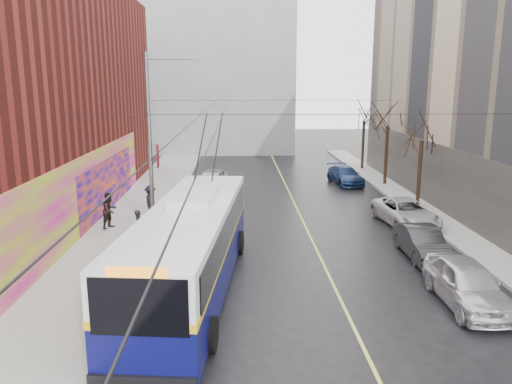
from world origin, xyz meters
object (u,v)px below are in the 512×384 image
Objects in this scene: tree_mid at (388,116)px; tree_far at (365,112)px; tree_near at (423,128)px; pedestrian_b at (110,210)px; trolleybus at (191,247)px; parked_car_a at (467,284)px; parked_car_d at (345,175)px; streetlight_pole at (153,143)px; parked_car_c at (406,212)px; parked_car_b at (422,242)px; following_car at (211,180)px; pedestrian_c at (151,201)px; pedestrian_a at (139,226)px.

tree_far is (0.00, 7.00, -0.11)m from tree_mid.
tree_near is 18.74m from pedestrian_b.
tree_mid is 7.00m from tree_far.
parked_car_a is (9.71, -1.59, -0.94)m from trolleybus.
tree_mid is 5.46m from parked_car_d.
parked_car_c is (13.14, 2.26, -4.14)m from streetlight_pole.
following_car is at bearing 125.81° from parked_car_b.
pedestrian_b reaches higher than following_car.
parked_car_d is (12.25, 13.65, -4.18)m from streetlight_pole.
tree_far is at bearing 52.88° from streetlight_pole.
tree_near is 3.47× the size of pedestrian_c.
streetlight_pole is at bearing -53.02° from pedestrian_a.
pedestrian_c is at bearing 103.63° from streetlight_pole.
pedestrian_b is at bearing 163.25° from parked_car_b.
parked_car_c is 14.18m from pedestrian_a.
tree_far reaches higher than trolleybus.
tree_far is 1.30× the size of parked_car_c.
tree_near is at bearing 21.62° from streetlight_pole.
tree_mid is at bearing -58.30° from pedestrian_a.
tree_near is 1.39× the size of parked_car_d.
tree_near is at bearing -100.92° from pedestrian_c.
tree_mid is 1.32× the size of parked_car_c.
streetlight_pole is at bearing -127.12° from tree_far.
tree_far is (0.00, 14.00, 0.17)m from tree_near.
tree_mid is 3.51× the size of pedestrian_b.
pedestrian_a is 0.84× the size of pedestrian_b.
tree_near is at bearing -90.00° from tree_far.
tree_near is at bearing -90.00° from tree_mid.
pedestrian_a is at bearing -156.95° from tree_near.
trolleybus is at bearing -148.69° from parked_car_c.
tree_near reaches higher than parked_car_d.
parked_car_d is at bearing 110.68° from tree_near.
pedestrian_a is at bearing -133.79° from streetlight_pole.
pedestrian_c is (-16.08, -2.11, -3.90)m from tree_near.
trolleybus is at bearing -119.33° from pedestrian_b.
parked_car_c is 11.42m from parked_car_d.
streetlight_pole is 4.96m from pedestrian_b.
parked_car_a is at bearing -128.16° from pedestrian_a.
trolleybus is 17.60m from following_car.
tree_near is at bearing -76.18° from pedestrian_a.
parked_car_b is 5.21m from parked_car_c.
parked_car_a is 1.00× the size of parked_car_d.
parked_car_a is at bearing -96.58° from tree_far.
tree_mid reaches higher than pedestrian_c.
tree_far is 1.42× the size of following_car.
tree_far reaches higher than pedestrian_b.
tree_near is (15.14, 6.00, 0.13)m from streetlight_pole.
pedestrian_b is (-17.85, -11.19, -4.15)m from tree_mid.
pedestrian_c is at bearing -172.51° from tree_near.
parked_car_a is 0.91× the size of parked_car_c.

